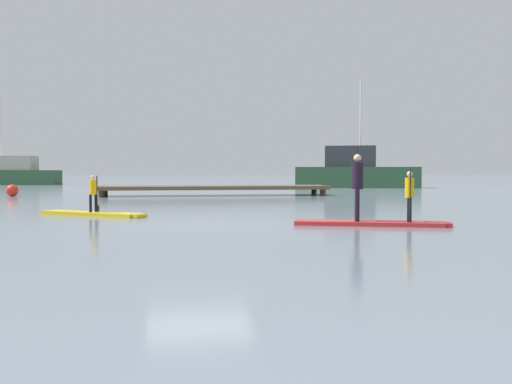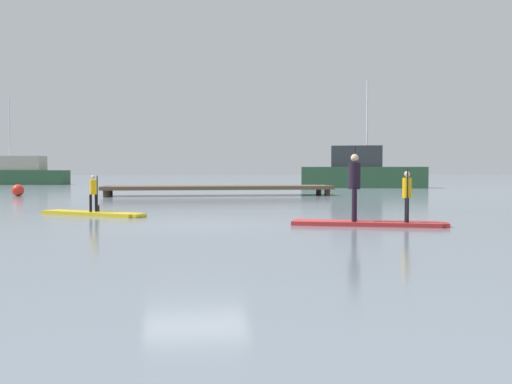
{
  "view_description": "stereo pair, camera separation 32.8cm",
  "coord_description": "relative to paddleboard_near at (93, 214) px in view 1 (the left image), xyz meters",
  "views": [
    {
      "loc": [
        -0.86,
        -14.31,
        1.33
      ],
      "look_at": [
        1.96,
        3.62,
        0.64
      ],
      "focal_mm": 41.89,
      "sensor_mm": 36.0,
      "label": 1
    },
    {
      "loc": [
        -0.53,
        -14.36,
        1.33
      ],
      "look_at": [
        1.96,
        3.62,
        0.64
      ],
      "focal_mm": 41.89,
      "sensor_mm": 36.0,
      "label": 2
    }
  ],
  "objects": [
    {
      "name": "paddleboard_far",
      "position": [
        6.87,
        -4.14,
        0.0
      ],
      "size": [
        3.63,
        1.81,
        0.1
      ],
      "color": "red",
      "rests_on": "ground"
    },
    {
      "name": "fishing_boat_green_midground",
      "position": [
        -11.33,
        36.7,
        0.92
      ],
      "size": [
        9.49,
        3.99,
        7.57
      ],
      "color": "#2D5638",
      "rests_on": "ground"
    },
    {
      "name": "paddler_child_front",
      "position": [
        7.69,
        -4.44,
        0.72
      ],
      "size": [
        0.26,
        0.4,
        1.25
      ],
      "color": "black",
      "rests_on": "paddleboard_far"
    },
    {
      "name": "ground_plane",
      "position": [
        2.83,
        -3.34,
        -0.05
      ],
      "size": [
        240.0,
        240.0,
        0.0
      ],
      "primitive_type": "plane",
      "color": "slate"
    },
    {
      "name": "mooring_buoy_mid",
      "position": [
        -5.28,
        12.98,
        0.24
      ],
      "size": [
        0.59,
        0.59,
        0.59
      ],
      "primitive_type": "sphere",
      "color": "red",
      "rests_on": "ground"
    },
    {
      "name": "fishing_boat_white_large",
      "position": [
        15.81,
        23.87,
        1.04
      ],
      "size": [
        9.11,
        5.11,
        7.7
      ],
      "color": "#2D5638",
      "rests_on": "ground"
    },
    {
      "name": "paddler_adult",
      "position": [
        6.55,
        -4.03,
        0.96
      ],
      "size": [
        0.36,
        0.48,
        1.78
      ],
      "color": "black",
      "rests_on": "paddleboard_far"
    },
    {
      "name": "paddler_child_solo",
      "position": [
        0.01,
        0.0,
        0.64
      ],
      "size": [
        0.28,
        0.33,
        1.06
      ],
      "color": "black",
      "rests_on": "paddleboard_near"
    },
    {
      "name": "floating_dock",
      "position": [
        4.53,
        12.3,
        0.36
      ],
      "size": [
        11.43,
        2.37,
        0.5
      ],
      "color": "brown",
      "rests_on": "ground"
    },
    {
      "name": "paddleboard_near",
      "position": [
        0.0,
        0.0,
        0.0
      ],
      "size": [
        3.17,
        2.53,
        0.1
      ],
      "color": "gold",
      "rests_on": "ground"
    }
  ]
}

